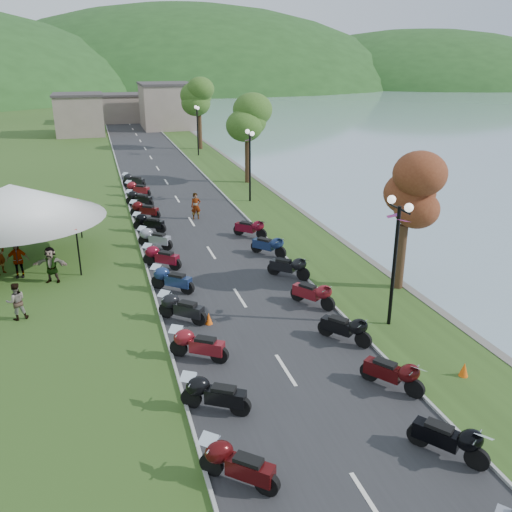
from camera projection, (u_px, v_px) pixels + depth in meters
road at (177, 199)px, 39.77m from camera, size 7.00×120.00×0.02m
hills_backdrop at (106, 86)px, 183.63m from camera, size 360.00×120.00×76.00m
far_building at (116, 110)px, 78.83m from camera, size 18.00×16.00×5.00m
moto_row_left at (177, 294)px, 22.71m from camera, size 2.60×47.73×1.10m
moto_row_right at (366, 349)px, 18.43m from camera, size 2.60×31.05×1.10m
vendor_tent_main at (16, 223)px, 27.27m from camera, size 5.96×5.96×4.00m
tree_lakeside at (404, 216)px, 23.51m from camera, size 2.43×2.43×6.76m
pedestrian_a at (2, 274)px, 26.23m from camera, size 0.85×0.88×1.95m
pedestrian_b at (19, 319)px, 21.74m from camera, size 0.83×0.58×1.55m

